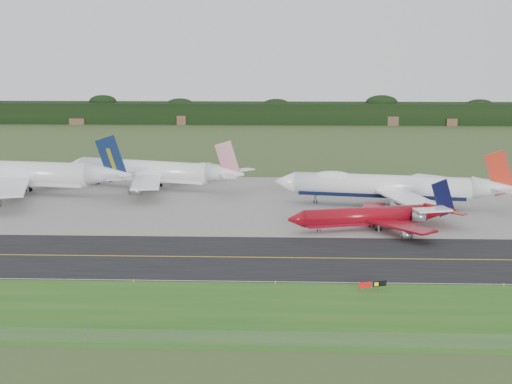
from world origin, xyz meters
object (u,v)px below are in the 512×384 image
(jet_star_tail, at_px, (153,171))
(taxiway_sign, at_px, (372,284))
(jet_red_737, at_px, (375,216))
(jet_navy_gold, at_px, (20,174))
(jet_ba_747, at_px, (390,187))

(jet_star_tail, bearing_deg, taxiway_sign, -59.53)
(jet_red_737, bearing_deg, taxiway_sign, -97.68)
(jet_navy_gold, bearing_deg, jet_red_737, -21.67)
(jet_ba_747, bearing_deg, jet_navy_gold, 172.32)
(jet_red_737, distance_m, taxiway_sign, 45.01)
(jet_red_737, relative_size, jet_star_tail, 0.71)
(jet_navy_gold, relative_size, jet_star_tail, 1.19)
(jet_red_737, xyz_separation_m, jet_navy_gold, (-97.86, 38.88, 2.78))
(jet_ba_747, xyz_separation_m, taxiway_sign, (-13.07, -69.29, -4.30))
(jet_navy_gold, bearing_deg, taxiway_sign, -42.25)
(jet_navy_gold, xyz_separation_m, jet_star_tail, (37.08, 9.65, -0.66))
(jet_red_737, relative_size, jet_navy_gold, 0.59)
(jet_red_737, relative_size, taxiway_sign, 8.28)
(jet_ba_747, bearing_deg, taxiway_sign, -100.68)
(jet_red_737, height_order, jet_star_tail, jet_star_tail)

